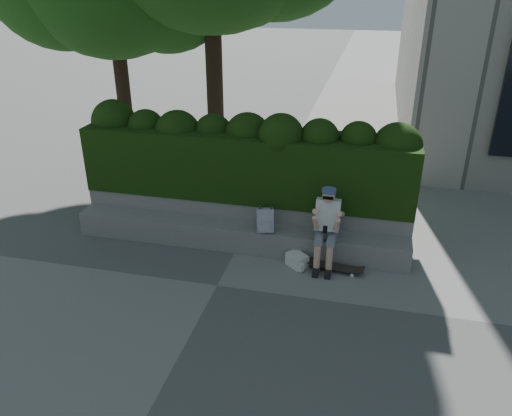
% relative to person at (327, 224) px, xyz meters
% --- Properties ---
extents(ground, '(80.00, 80.00, 0.00)m').
position_rel_person_xyz_m(ground, '(-1.59, -1.07, -0.75)').
color(ground, slate).
rests_on(ground, ground).
extents(bench_ledge, '(6.00, 0.45, 0.45)m').
position_rel_person_xyz_m(bench_ledge, '(-1.59, 0.18, -0.53)').
color(bench_ledge, gray).
rests_on(bench_ledge, ground).
extents(planter_wall, '(6.00, 0.50, 0.75)m').
position_rel_person_xyz_m(planter_wall, '(-1.59, 0.66, -0.38)').
color(planter_wall, gray).
rests_on(planter_wall, ground).
extents(hedge, '(6.00, 1.00, 1.20)m').
position_rel_person_xyz_m(hedge, '(-1.59, 0.88, 0.60)').
color(hedge, black).
rests_on(hedge, planter_wall).
extents(person, '(0.40, 0.76, 1.38)m').
position_rel_person_xyz_m(person, '(0.00, 0.00, 0.00)').
color(person, slate).
rests_on(person, ground).
extents(skateboard, '(0.84, 0.29, 0.09)m').
position_rel_person_xyz_m(skateboard, '(0.21, -0.20, -0.68)').
color(skateboard, black).
rests_on(skateboard, ground).
extents(backpack_plaid, '(0.32, 0.23, 0.42)m').
position_rel_person_xyz_m(backpack_plaid, '(-1.06, 0.08, -0.09)').
color(backpack_plaid, silver).
rests_on(backpack_plaid, bench_ledge).
extents(backpack_ground, '(0.42, 0.41, 0.22)m').
position_rel_person_xyz_m(backpack_ground, '(-0.44, -0.19, -0.64)').
color(backpack_ground, beige).
rests_on(backpack_ground, ground).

